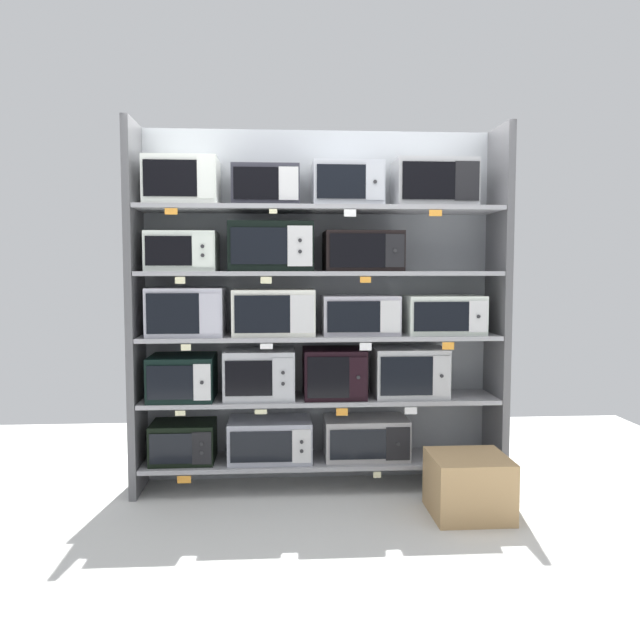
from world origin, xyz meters
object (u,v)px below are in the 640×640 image
at_px(microwave_15, 266,186).
at_px(microwave_17, 434,184).
at_px(microwave_8, 274,312).
at_px(microwave_10, 443,315).
at_px(microwave_1, 270,439).
at_px(microwave_3, 183,377).
at_px(microwave_0, 183,442).
at_px(microwave_9, 360,315).
at_px(microwave_13, 362,251).
at_px(microwave_5, 334,373).
at_px(microwave_6, 409,372).
at_px(shipping_carton, 469,485).
at_px(microwave_12, 271,247).
at_px(microwave_11, 183,252).
at_px(microwave_14, 182,182).
at_px(microwave_2, 366,438).
at_px(microwave_4, 259,374).
at_px(microwave_16, 347,185).
at_px(microwave_7, 187,312).

xyz_separation_m(microwave_15, microwave_17, (1.15, 0.00, 0.03)).
height_order(microwave_8, microwave_10, microwave_8).
distance_m(microwave_1, microwave_3, 0.74).
height_order(microwave_0, microwave_9, microwave_9).
relative_size(microwave_3, microwave_13, 0.84).
bearing_deg(microwave_5, microwave_1, 179.96).
bearing_deg(microwave_5, microwave_6, 0.02).
distance_m(microwave_1, shipping_carton, 1.37).
height_order(microwave_6, microwave_12, microwave_12).
height_order(microwave_11, microwave_12, microwave_12).
xyz_separation_m(microwave_1, microwave_14, (-0.57, 0.00, 1.76)).
distance_m(microwave_1, microwave_14, 1.85).
xyz_separation_m(microwave_1, microwave_3, (-0.59, -0.00, 0.44)).
distance_m(microwave_2, microwave_6, 0.55).
distance_m(microwave_3, shipping_carton, 2.00).
relative_size(microwave_5, microwave_6, 0.84).
bearing_deg(microwave_10, microwave_3, -180.00).
height_order(microwave_6, microwave_15, microwave_15).
distance_m(microwave_3, microwave_4, 0.52).
bearing_deg(microwave_16, microwave_17, -0.00).
bearing_deg(microwave_2, microwave_11, -180.00).
bearing_deg(microwave_3, microwave_9, -0.00).
bearing_deg(microwave_12, microwave_4, 179.95).
relative_size(microwave_12, shipping_carton, 1.19).
distance_m(microwave_6, microwave_15, 1.61).
relative_size(microwave_5, microwave_16, 0.90).
relative_size(microwave_5, microwave_11, 0.92).
distance_m(microwave_9, microwave_14, 1.49).
xyz_separation_m(microwave_3, microwave_17, (1.72, -0.00, 1.32)).
bearing_deg(microwave_9, microwave_6, -0.01).
relative_size(microwave_1, microwave_8, 1.03).
xyz_separation_m(microwave_6, microwave_11, (-1.55, 0.00, 0.83)).
bearing_deg(microwave_6, microwave_2, 179.95).
distance_m(microwave_5, microwave_9, 0.44).
relative_size(microwave_11, shipping_carton, 0.98).
bearing_deg(microwave_2, microwave_14, -180.00).
bearing_deg(microwave_7, microwave_4, 0.05).
relative_size(microwave_7, microwave_17, 0.92).
relative_size(microwave_5, microwave_12, 0.75).
relative_size(microwave_11, microwave_17, 0.84).
bearing_deg(microwave_14, microwave_0, -179.81).
distance_m(microwave_3, microwave_6, 1.56).
xyz_separation_m(microwave_3, microwave_15, (0.57, -0.00, 1.29)).
height_order(microwave_11, microwave_17, microwave_17).
bearing_deg(microwave_9, microwave_13, -0.93).
relative_size(microwave_9, microwave_12, 0.93).
height_order(microwave_7, microwave_8, microwave_7).
height_order(microwave_9, microwave_12, microwave_12).
bearing_deg(microwave_2, microwave_0, -179.99).
bearing_deg(microwave_6, microwave_16, 179.99).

